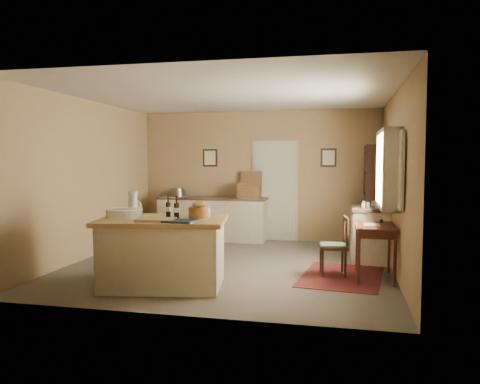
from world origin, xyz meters
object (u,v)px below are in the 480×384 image
object	(u,v)px
work_island	(162,251)
desk_chair	(333,247)
right_cabinet	(370,232)
writing_desk	(375,232)
sideboard	(213,217)
shelving_unit	(376,197)

from	to	relation	value
work_island	desk_chair	bearing A→B (deg)	17.84
right_cabinet	desk_chair	bearing A→B (deg)	-115.26
work_island	writing_desk	distance (m)	2.97
sideboard	writing_desk	distance (m)	4.05
work_island	writing_desk	world-z (taller)	work_island
desk_chair	shelving_unit	distance (m)	2.48
desk_chair	shelving_unit	world-z (taller)	shelving_unit
writing_desk	right_cabinet	distance (m)	1.32
writing_desk	sideboard	bearing A→B (deg)	140.11
writing_desk	right_cabinet	size ratio (longest dim) A/B	0.80
sideboard	desk_chair	distance (m)	3.57
work_island	shelving_unit	world-z (taller)	shelving_unit
writing_desk	right_cabinet	xyz separation A→B (m)	(-0.00, 1.30, -0.21)
writing_desk	shelving_unit	world-z (taller)	shelving_unit
sideboard	desk_chair	xyz separation A→B (m)	(2.52, -2.53, -0.06)
sideboard	work_island	bearing A→B (deg)	-84.82
writing_desk	work_island	bearing A→B (deg)	-159.39
sideboard	desk_chair	world-z (taller)	sideboard
work_island	sideboard	bearing A→B (deg)	86.13
sideboard	writing_desk	size ratio (longest dim) A/B	2.56
right_cabinet	shelving_unit	size ratio (longest dim) A/B	0.56
work_island	writing_desk	bearing A→B (deg)	11.56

